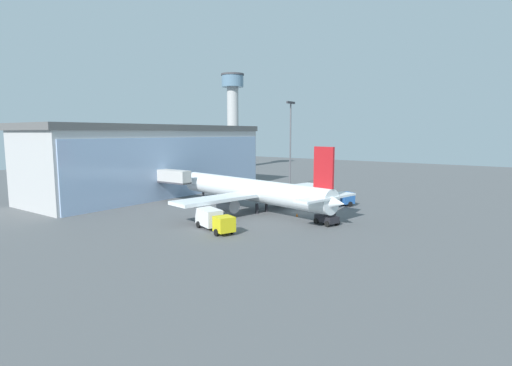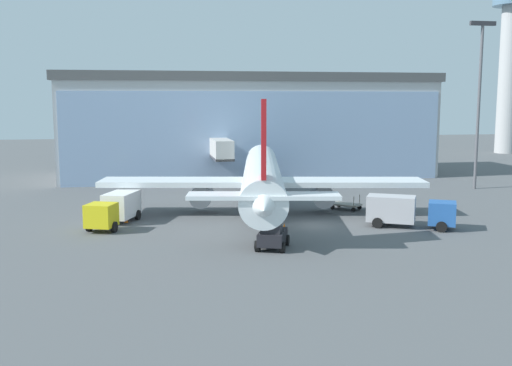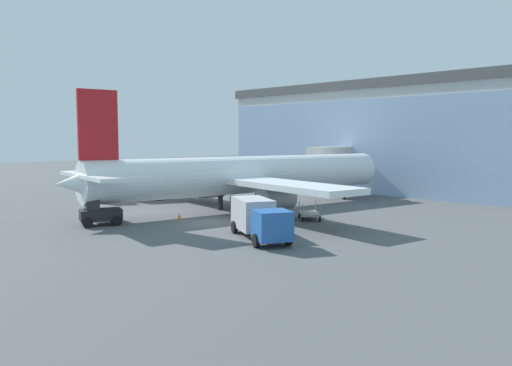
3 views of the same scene
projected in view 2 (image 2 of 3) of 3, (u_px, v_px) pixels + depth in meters
name	position (u px, v px, depth m)	size (l,w,h in m)	color
ground	(313.00, 226.00, 51.83)	(240.00, 240.00, 0.00)	#545659
terminal_building	(248.00, 125.00, 85.29)	(51.92, 16.85, 14.36)	#B1B1B1
jet_bridge	(219.00, 149.00, 75.81)	(2.38, 11.36, 5.94)	beige
control_tower	(511.00, 49.00, 118.13)	(8.16, 8.16, 33.49)	#B3B3B3
apron_light_mast	(479.00, 92.00, 71.40)	(3.20, 0.40, 19.92)	#59595E
airplane	(262.00, 178.00, 57.61)	(30.84, 36.04, 10.88)	white
catering_truck	(115.00, 208.00, 51.94)	(4.60, 7.61, 2.65)	yellow
fuel_truck	(407.00, 210.00, 50.92)	(7.49, 5.33, 2.65)	#2659A5
baggage_cart	(346.00, 205.00, 59.23)	(3.14, 3.08, 1.50)	#9E998C
pushback_tug	(272.00, 236.00, 43.69)	(3.08, 3.63, 2.30)	black
safety_cone_nose	(284.00, 226.00, 50.26)	(0.36, 0.36, 0.55)	orange
safety_cone_wingtip	(126.00, 220.00, 53.01)	(0.36, 0.36, 0.55)	orange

